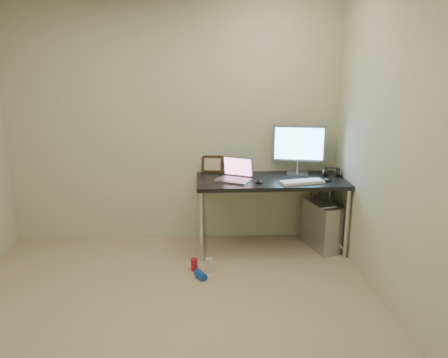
% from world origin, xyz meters
% --- Properties ---
extents(floor, '(3.50, 3.50, 0.00)m').
position_xyz_m(floor, '(0.00, 0.00, 0.00)').
color(floor, tan).
rests_on(floor, ground).
extents(wall_back, '(3.50, 0.02, 2.50)m').
position_xyz_m(wall_back, '(0.00, 1.75, 1.25)').
color(wall_back, beige).
rests_on(wall_back, ground).
extents(wall_right, '(0.02, 3.50, 2.50)m').
position_xyz_m(wall_right, '(1.75, 0.00, 1.25)').
color(wall_right, beige).
rests_on(wall_right, ground).
extents(desk, '(1.51, 0.66, 0.75)m').
position_xyz_m(desk, '(0.99, 1.42, 0.67)').
color(desk, black).
rests_on(desk, ground).
extents(tower_computer, '(0.33, 0.51, 0.52)m').
position_xyz_m(tower_computer, '(1.53, 1.38, 0.25)').
color(tower_computer, '#B4B3B9').
rests_on(tower_computer, ground).
extents(cable_a, '(0.01, 0.16, 0.69)m').
position_xyz_m(cable_a, '(1.48, 1.70, 0.40)').
color(cable_a, black).
rests_on(cable_a, ground).
extents(cable_b, '(0.02, 0.11, 0.71)m').
position_xyz_m(cable_b, '(1.57, 1.68, 0.38)').
color(cable_b, black).
rests_on(cable_b, ground).
extents(can_red, '(0.08, 0.08, 0.12)m').
position_xyz_m(can_red, '(0.21, 0.92, 0.06)').
color(can_red, '#B21823').
rests_on(can_red, ground).
extents(can_white, '(0.08, 0.08, 0.13)m').
position_xyz_m(can_white, '(0.35, 0.90, 0.06)').
color(can_white, silver).
rests_on(can_white, ground).
extents(can_blue, '(0.13, 0.15, 0.07)m').
position_xyz_m(can_blue, '(0.26, 0.76, 0.03)').
color(can_blue, '#1040AB').
rests_on(can_blue, ground).
extents(laptop, '(0.41, 0.38, 0.22)m').
position_xyz_m(laptop, '(0.62, 1.40, 0.80)').
color(laptop, '#AAABB1').
rests_on(laptop, desk).
extents(monitor, '(0.55, 0.20, 0.52)m').
position_xyz_m(monitor, '(1.31, 1.62, 1.05)').
color(monitor, '#AAABB1').
rests_on(monitor, desk).
extents(keyboard, '(0.44, 0.23, 0.03)m').
position_xyz_m(keyboard, '(1.27, 1.25, 0.76)').
color(keyboard, white).
rests_on(keyboard, desk).
extents(mouse_right, '(0.08, 0.11, 0.04)m').
position_xyz_m(mouse_right, '(1.55, 1.31, 0.77)').
color(mouse_right, black).
rests_on(mouse_right, desk).
extents(mouse_left, '(0.09, 0.13, 0.04)m').
position_xyz_m(mouse_left, '(0.85, 1.29, 0.77)').
color(mouse_left, black).
rests_on(mouse_left, desk).
extents(headphones, '(0.20, 0.11, 0.12)m').
position_xyz_m(headphones, '(1.65, 1.51, 0.78)').
color(headphones, black).
rests_on(headphones, desk).
extents(picture_frame, '(0.24, 0.10, 0.19)m').
position_xyz_m(picture_frame, '(0.40, 1.72, 0.84)').
color(picture_frame, black).
rests_on(picture_frame, desk).
extents(webcam, '(0.04, 0.04, 0.11)m').
position_xyz_m(webcam, '(0.57, 1.68, 0.83)').
color(webcam, silver).
rests_on(webcam, desk).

